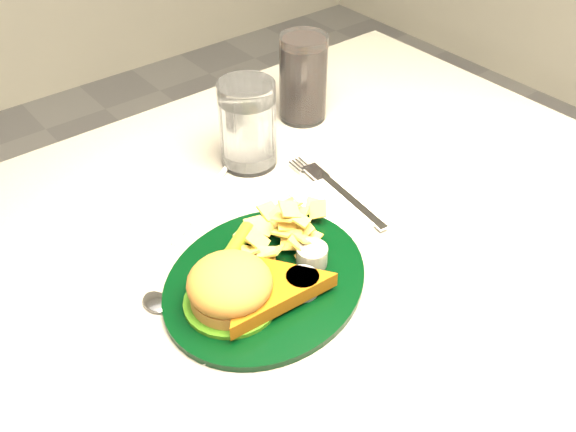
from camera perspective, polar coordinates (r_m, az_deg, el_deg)
name	(u,v)px	position (r m, az deg, el deg)	size (l,w,h in m)	color
table	(266,420)	(1.10, -1.97, -17.69)	(1.20, 0.80, 0.75)	gray
dinner_plate	(265,265)	(0.75, -2.05, -4.35)	(0.27, 0.23, 0.06)	black
water_glass	(248,125)	(0.93, -3.60, 8.12)	(0.08, 0.08, 0.13)	white
cola_glass	(303,78)	(1.05, 1.35, 12.16)	(0.08, 0.08, 0.14)	black
fork_napkin	(349,199)	(0.89, 5.43, 1.52)	(0.13, 0.17, 0.01)	white
spoon	(193,331)	(0.72, -8.40, -10.06)	(0.03, 0.13, 0.01)	silver
wrapped_straw	(207,196)	(0.90, -7.23, 1.80)	(0.21, 0.07, 0.01)	white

